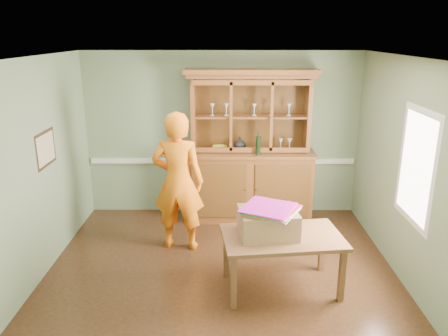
{
  "coord_description": "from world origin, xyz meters",
  "views": [
    {
      "loc": [
        0.07,
        -5.06,
        2.97
      ],
      "look_at": [
        0.04,
        0.4,
        1.27
      ],
      "focal_mm": 35.0,
      "sensor_mm": 36.0,
      "label": 1
    }
  ],
  "objects_px": {
    "cardboard_box": "(268,223)",
    "person": "(178,182)",
    "china_hutch": "(250,168)",
    "dining_table": "(282,242)"
  },
  "relations": [
    {
      "from": "china_hutch",
      "to": "dining_table",
      "type": "relative_size",
      "value": 1.64
    },
    {
      "from": "dining_table",
      "to": "person",
      "type": "relative_size",
      "value": 0.75
    },
    {
      "from": "cardboard_box",
      "to": "person",
      "type": "relative_size",
      "value": 0.33
    },
    {
      "from": "dining_table",
      "to": "cardboard_box",
      "type": "distance_m",
      "value": 0.29
    },
    {
      "from": "cardboard_box",
      "to": "person",
      "type": "distance_m",
      "value": 1.56
    },
    {
      "from": "china_hutch",
      "to": "person",
      "type": "bearing_deg",
      "value": -134.26
    },
    {
      "from": "china_hutch",
      "to": "cardboard_box",
      "type": "relative_size",
      "value": 3.71
    },
    {
      "from": "cardboard_box",
      "to": "person",
      "type": "bearing_deg",
      "value": 137.84
    },
    {
      "from": "china_hutch",
      "to": "person",
      "type": "xyz_separation_m",
      "value": [
        -1.05,
        -1.08,
        0.14
      ]
    },
    {
      "from": "china_hutch",
      "to": "cardboard_box",
      "type": "bearing_deg",
      "value": -87.22
    }
  ]
}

